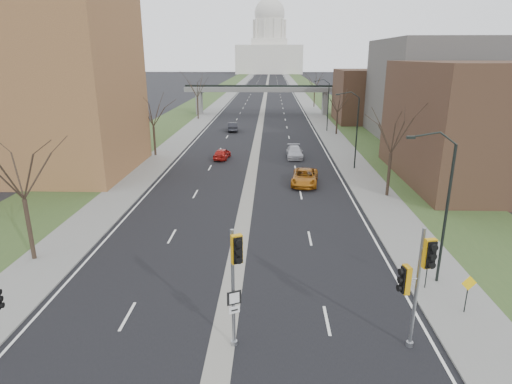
# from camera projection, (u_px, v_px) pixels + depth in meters

# --- Properties ---
(ground) EXTENTS (700.00, 700.00, 0.00)m
(ground) POSITION_uv_depth(u_px,v_px,m) (222.00, 344.00, 19.45)
(ground) COLOR black
(ground) RESTS_ON ground
(road_surface) EXTENTS (20.00, 600.00, 0.01)m
(road_surface) POSITION_uv_depth(u_px,v_px,m) (266.00, 90.00, 162.26)
(road_surface) COLOR black
(road_surface) RESTS_ON ground
(median_strip) EXTENTS (1.20, 600.00, 0.02)m
(median_strip) POSITION_uv_depth(u_px,v_px,m) (266.00, 90.00, 162.26)
(median_strip) COLOR gray
(median_strip) RESTS_ON ground
(sidewalk_right) EXTENTS (4.00, 600.00, 0.12)m
(sidewalk_right) POSITION_uv_depth(u_px,v_px,m) (298.00, 90.00, 161.83)
(sidewalk_right) COLOR gray
(sidewalk_right) RESTS_ON ground
(sidewalk_left) EXTENTS (4.00, 600.00, 0.12)m
(sidewalk_left) POSITION_uv_depth(u_px,v_px,m) (235.00, 90.00, 162.65)
(sidewalk_left) COLOR gray
(sidewalk_left) RESTS_ON ground
(grass_verge_right) EXTENTS (8.00, 600.00, 0.10)m
(grass_verge_right) POSITION_uv_depth(u_px,v_px,m) (314.00, 90.00, 161.63)
(grass_verge_right) COLOR #2D431F
(grass_verge_right) RESTS_ON ground
(grass_verge_left) EXTENTS (8.00, 600.00, 0.10)m
(grass_verge_left) POSITION_uv_depth(u_px,v_px,m) (219.00, 90.00, 162.86)
(grass_verge_left) COLOR #2D431F
(grass_verge_left) RESTS_ON ground
(apartment_building) EXTENTS (25.00, 16.00, 22.00)m
(apartment_building) POSITION_uv_depth(u_px,v_px,m) (8.00, 71.00, 45.55)
(apartment_building) COLOR olive
(apartment_building) RESTS_ON ground
(commercial_block_near) EXTENTS (16.00, 20.00, 12.00)m
(commercial_block_near) POSITION_uv_depth(u_px,v_px,m) (486.00, 123.00, 43.46)
(commercial_block_near) COLOR #482D21
(commercial_block_near) RESTS_ON ground
(commercial_block_mid) EXTENTS (18.00, 22.00, 15.00)m
(commercial_block_mid) POSITION_uv_depth(u_px,v_px,m) (440.00, 90.00, 65.72)
(commercial_block_mid) COLOR #5D5955
(commercial_block_mid) RESTS_ON ground
(commercial_block_far) EXTENTS (14.00, 14.00, 10.00)m
(commercial_block_far) POSITION_uv_depth(u_px,v_px,m) (373.00, 96.00, 83.82)
(commercial_block_far) COLOR #482D21
(commercial_block_far) RESTS_ON ground
(pedestrian_bridge) EXTENTS (34.00, 3.00, 6.45)m
(pedestrian_bridge) POSITION_uv_depth(u_px,v_px,m) (262.00, 92.00, 94.14)
(pedestrian_bridge) COLOR slate
(pedestrian_bridge) RESTS_ON ground
(capitol) EXTENTS (48.00, 42.00, 55.75)m
(capitol) POSITION_uv_depth(u_px,v_px,m) (269.00, 47.00, 318.46)
(capitol) COLOR silver
(capitol) RESTS_ON ground
(streetlight_near) EXTENTS (2.61, 0.20, 8.70)m
(streetlight_near) POSITION_uv_depth(u_px,v_px,m) (437.00, 166.00, 22.67)
(streetlight_near) COLOR black
(streetlight_near) RESTS_ON sidewalk_right
(streetlight_mid) EXTENTS (2.61, 0.20, 8.70)m
(streetlight_mid) POSITION_uv_depth(u_px,v_px,m) (351.00, 109.00, 47.42)
(streetlight_mid) COLOR black
(streetlight_mid) RESTS_ON sidewalk_right
(streetlight_far) EXTENTS (2.61, 0.20, 8.70)m
(streetlight_far) POSITION_uv_depth(u_px,v_px,m) (324.00, 90.00, 72.18)
(streetlight_far) COLOR black
(streetlight_far) RESTS_ON sidewalk_right
(tree_left_a) EXTENTS (7.20, 7.20, 9.40)m
(tree_left_a) POSITION_uv_depth(u_px,v_px,m) (17.00, 159.00, 25.49)
(tree_left_a) COLOR #382B21
(tree_left_a) RESTS_ON sidewalk_left
(tree_left_b) EXTENTS (6.75, 6.75, 8.81)m
(tree_left_b) POSITION_uv_depth(u_px,v_px,m) (152.00, 108.00, 54.18)
(tree_left_b) COLOR #382B21
(tree_left_b) RESTS_ON sidewalk_left
(tree_left_c) EXTENTS (7.65, 7.65, 9.99)m
(tree_left_c) POSITION_uv_depth(u_px,v_px,m) (197.00, 84.00, 86.30)
(tree_left_c) COLOR #382B21
(tree_left_c) RESTS_ON sidewalk_left
(tree_right_a) EXTENTS (7.20, 7.20, 9.40)m
(tree_right_a) POSITION_uv_depth(u_px,v_px,m) (394.00, 125.00, 37.93)
(tree_right_a) COLOR #382B21
(tree_right_a) RESTS_ON sidewalk_right
(tree_right_b) EXTENTS (6.30, 6.30, 8.22)m
(tree_right_b) POSITION_uv_depth(u_px,v_px,m) (338.00, 99.00, 69.60)
(tree_right_b) COLOR #382B21
(tree_right_b) RESTS_ON sidewalk_right
(tree_right_c) EXTENTS (7.65, 7.65, 9.99)m
(tree_right_c) POSITION_uv_depth(u_px,v_px,m) (315.00, 79.00, 107.31)
(tree_right_c) COLOR #382B21
(tree_right_c) RESTS_ON sidewalk_right
(signal_pole_median) EXTENTS (0.83, 0.95, 5.66)m
(signal_pole_median) POSITION_uv_depth(u_px,v_px,m) (235.00, 270.00, 17.94)
(signal_pole_median) COLOR gray
(signal_pole_median) RESTS_ON ground
(signal_pole_right) EXTENTS (1.19, 0.97, 5.77)m
(signal_pole_right) POSITION_uv_depth(u_px,v_px,m) (417.00, 274.00, 17.95)
(signal_pole_right) COLOR gray
(signal_pole_right) RESTS_ON ground
(speed_limit_sign) EXTENTS (0.55, 0.25, 2.70)m
(speed_limit_sign) POSITION_uv_depth(u_px,v_px,m) (429.00, 258.00, 23.43)
(speed_limit_sign) COLOR black
(speed_limit_sign) RESTS_ON sidewalk_right
(warning_sign) EXTENTS (0.80, 0.15, 2.06)m
(warning_sign) POSITION_uv_depth(u_px,v_px,m) (468.00, 289.00, 21.30)
(warning_sign) COLOR black
(warning_sign) RESTS_ON sidewalk_right
(car_left_near) EXTENTS (2.11, 4.23, 1.38)m
(car_left_near) POSITION_uv_depth(u_px,v_px,m) (222.00, 154.00, 54.22)
(car_left_near) COLOR #A71813
(car_left_near) RESTS_ON ground
(car_left_far) EXTENTS (2.12, 4.78, 1.53)m
(car_left_far) POSITION_uv_depth(u_px,v_px,m) (233.00, 127.00, 74.39)
(car_left_far) COLOR black
(car_left_far) RESTS_ON ground
(car_right_near) EXTENTS (3.21, 5.76, 1.52)m
(car_right_near) POSITION_uv_depth(u_px,v_px,m) (305.00, 177.00, 43.48)
(car_right_near) COLOR #A35B11
(car_right_near) RESTS_ON ground
(car_right_mid) EXTENTS (2.04, 4.93, 1.42)m
(car_right_mid) POSITION_uv_depth(u_px,v_px,m) (295.00, 152.00, 54.99)
(car_right_mid) COLOR #B8B9C1
(car_right_mid) RESTS_ON ground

